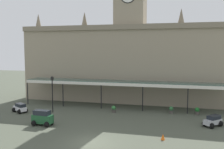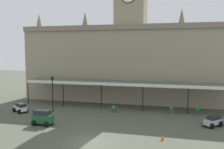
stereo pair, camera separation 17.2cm
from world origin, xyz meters
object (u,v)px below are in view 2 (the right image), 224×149
object	(u,v)px
victorian_lamppost	(53,90)
planter_forecourt_centre	(114,109)
planter_by_canopy	(171,110)
car_green_van	(42,118)
car_silver_estate	(213,122)
traffic_cone	(163,137)
planter_near_kerb	(197,111)
car_white_estate	(20,108)

from	to	relation	value
victorian_lamppost	planter_forecourt_centre	world-z (taller)	victorian_lamppost
victorian_lamppost	planter_by_canopy	bearing A→B (deg)	12.81
victorian_lamppost	planter_by_canopy	xyz separation A→B (m)	(15.94, 3.63, -2.67)
car_green_van	planter_forecourt_centre	bearing A→B (deg)	50.19
car_silver_estate	car_green_van	distance (m)	19.52
car_green_van	traffic_cone	size ratio (longest dim) A/B	4.09
planter_near_kerb	victorian_lamppost	bearing A→B (deg)	-168.77
car_green_van	victorian_lamppost	world-z (taller)	victorian_lamppost
planter_by_canopy	planter_near_kerb	xyz separation A→B (m)	(3.39, 0.21, 0.00)
car_white_estate	planter_near_kerb	size ratio (longest dim) A/B	2.53
traffic_cone	car_silver_estate	bearing A→B (deg)	48.03
car_green_van	planter_forecourt_centre	xyz separation A→B (m)	(6.53, 7.83, -0.32)
car_green_van	traffic_cone	bearing A→B (deg)	-5.86
planter_forecourt_centre	car_silver_estate	bearing A→B (deg)	-15.24
car_green_van	planter_near_kerb	world-z (taller)	car_green_van
car_green_van	victorian_lamppost	distance (m)	6.44
car_silver_estate	traffic_cone	distance (m)	7.87
victorian_lamppost	planter_forecourt_centre	xyz separation A→B (m)	(8.20, 2.08, -2.67)
car_silver_estate	traffic_cone	xyz separation A→B (m)	(-5.26, -5.85, -0.27)
victorian_lamppost	traffic_cone	distance (m)	17.24
car_silver_estate	car_white_estate	xyz separation A→B (m)	(-25.14, 0.26, 0.00)
car_silver_estate	planter_near_kerb	world-z (taller)	car_silver_estate
planter_by_canopy	planter_forecourt_centre	distance (m)	7.89
car_white_estate	planter_near_kerb	world-z (taller)	car_white_estate
traffic_cone	planter_near_kerb	distance (m)	11.68
car_white_estate	planter_by_canopy	xyz separation A→B (m)	(20.40, 4.68, -0.07)
traffic_cone	planter_forecourt_centre	distance (m)	11.73
planter_by_canopy	planter_forecourt_centre	world-z (taller)	same
planter_by_canopy	planter_forecourt_centre	xyz separation A→B (m)	(-7.74, -1.54, 0.00)
car_white_estate	traffic_cone	world-z (taller)	car_white_estate
planter_by_canopy	victorian_lamppost	bearing A→B (deg)	-167.19
victorian_lamppost	planter_forecourt_centre	distance (m)	8.88
car_white_estate	planter_forecourt_centre	xyz separation A→B (m)	(12.66, 3.14, -0.07)
car_white_estate	victorian_lamppost	size ratio (longest dim) A/B	0.48
car_silver_estate	planter_forecourt_centre	xyz separation A→B (m)	(-12.48, 3.40, -0.07)
victorian_lamppost	car_green_van	bearing A→B (deg)	-73.76
planter_near_kerb	car_green_van	bearing A→B (deg)	-151.50
car_green_van	victorian_lamppost	bearing A→B (deg)	106.24
planter_by_canopy	planter_near_kerb	size ratio (longest dim) A/B	1.00
car_white_estate	car_green_van	size ratio (longest dim) A/B	0.99
victorian_lamppost	car_white_estate	bearing A→B (deg)	-166.67
car_silver_estate	planter_by_canopy	distance (m)	6.85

